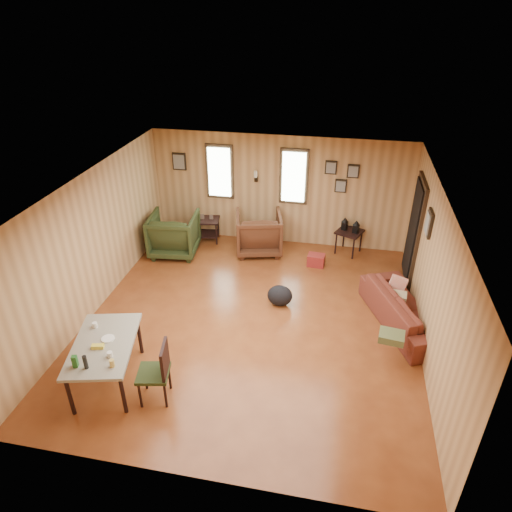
{
  "coord_description": "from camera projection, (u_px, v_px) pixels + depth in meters",
  "views": [
    {
      "loc": [
        1.28,
        -6.1,
        4.85
      ],
      "look_at": [
        0.0,
        0.4,
        1.05
      ],
      "focal_mm": 32.0,
      "sensor_mm": 36.0,
      "label": 1
    }
  ],
  "objects": [
    {
      "name": "room",
      "position": [
        265.0,
        253.0,
        7.42
      ],
      "size": [
        5.54,
        6.04,
        2.44
      ],
      "color": "brown",
      "rests_on": "ground"
    },
    {
      "name": "dining_table",
      "position": [
        103.0,
        348.0,
        6.27
      ],
      "size": [
        1.1,
        1.51,
        0.89
      ],
      "rotation": [
        0.0,
        0.0,
        0.23
      ],
      "color": "gray",
      "rests_on": "ground"
    },
    {
      "name": "recliner_brown",
      "position": [
        259.0,
        231.0,
        9.7
      ],
      "size": [
        1.13,
        1.08,
        0.97
      ],
      "primitive_type": "imported",
      "rotation": [
        0.0,
        0.0,
        3.38
      ],
      "color": "#492616",
      "rests_on": "ground"
    },
    {
      "name": "side_table",
      "position": [
        350.0,
        230.0,
        9.61
      ],
      "size": [
        0.65,
        0.65,
        0.8
      ],
      "rotation": [
        0.0,
        0.0,
        -0.4
      ],
      "color": "black",
      "rests_on": "ground"
    },
    {
      "name": "cooler",
      "position": [
        316.0,
        260.0,
        9.35
      ],
      "size": [
        0.36,
        0.27,
        0.24
      ],
      "rotation": [
        0.0,
        0.0,
        -0.08
      ],
      "color": "maroon",
      "rests_on": "ground"
    },
    {
      "name": "backpack",
      "position": [
        280.0,
        296.0,
        8.12
      ],
      "size": [
        0.47,
        0.37,
        0.39
      ],
      "rotation": [
        0.0,
        0.0,
        -0.08
      ],
      "color": "black",
      "rests_on": "ground"
    },
    {
      "name": "sofa",
      "position": [
        406.0,
        305.0,
        7.55
      ],
      "size": [
        1.32,
        2.06,
        0.78
      ],
      "primitive_type": "imported",
      "rotation": [
        0.0,
        0.0,
        1.97
      ],
      "color": "maroon",
      "rests_on": "ground"
    },
    {
      "name": "recliner_green",
      "position": [
        174.0,
        232.0,
        9.63
      ],
      "size": [
        1.05,
        1.0,
        0.99
      ],
      "primitive_type": "imported",
      "rotation": [
        0.0,
        0.0,
        -3.04
      ],
      "color": "#283216",
      "rests_on": "ground"
    },
    {
      "name": "sofa_pillows",
      "position": [
        395.0,
        311.0,
        7.21
      ],
      "size": [
        0.54,
        1.59,
        0.32
      ],
      "rotation": [
        0.0,
        0.0,
        -0.14
      ],
      "color": "#4F5730",
      "rests_on": "sofa"
    },
    {
      "name": "dining_chair",
      "position": [
        158.0,
        369.0,
        6.07
      ],
      "size": [
        0.49,
        0.49,
        0.92
      ],
      "rotation": [
        0.0,
        0.0,
        0.2
      ],
      "color": "#283216",
      "rests_on": "ground"
    },
    {
      "name": "end_table",
      "position": [
        208.0,
        226.0,
        10.19
      ],
      "size": [
        0.57,
        0.53,
        0.65
      ],
      "rotation": [
        0.0,
        0.0,
        0.15
      ],
      "color": "black",
      "rests_on": "ground"
    }
  ]
}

